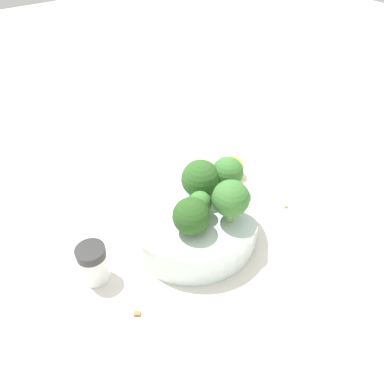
# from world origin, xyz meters

# --- Properties ---
(ground_plane) EXTENTS (3.00, 3.00, 0.00)m
(ground_plane) POSITION_xyz_m (0.00, 0.00, 0.00)
(ground_plane) COLOR silver
(bowl) EXTENTS (0.20, 0.20, 0.05)m
(bowl) POSITION_xyz_m (0.00, 0.00, 0.03)
(bowl) COLOR silver
(bowl) RESTS_ON ground_plane
(broccoli_floret_0) EXTENTS (0.05, 0.05, 0.06)m
(broccoli_floret_0) POSITION_xyz_m (0.00, -0.07, 0.09)
(broccoli_floret_0) COLOR #8EB770
(broccoli_floret_0) RESTS_ON bowl
(broccoli_floret_1) EXTENTS (0.05, 0.05, 0.05)m
(broccoli_floret_1) POSITION_xyz_m (-0.03, 0.03, 0.08)
(broccoli_floret_1) COLOR #84AD66
(broccoli_floret_1) RESTS_ON bowl
(broccoli_floret_2) EXTENTS (0.03, 0.03, 0.04)m
(broccoli_floret_2) POSITION_xyz_m (-0.02, 0.00, 0.08)
(broccoli_floret_2) COLOR #8EB770
(broccoli_floret_2) RESTS_ON bowl
(broccoli_floret_3) EXTENTS (0.06, 0.06, 0.06)m
(broccoli_floret_3) POSITION_xyz_m (0.02, -0.03, 0.09)
(broccoli_floret_3) COLOR #7A9E5B
(broccoli_floret_3) RESTS_ON bowl
(broccoli_floret_4) EXTENTS (0.05, 0.05, 0.07)m
(broccoli_floret_4) POSITION_xyz_m (-0.05, -0.03, 0.09)
(broccoli_floret_4) COLOR #8EB770
(broccoli_floret_4) RESTS_ON bowl
(pepper_shaker) EXTENTS (0.04, 0.04, 0.06)m
(pepper_shaker) POSITION_xyz_m (0.01, 0.16, 0.03)
(pepper_shaker) COLOR silver
(pepper_shaker) RESTS_ON ground_plane
(lemon_wedge) EXTENTS (0.04, 0.04, 0.04)m
(lemon_wedge) POSITION_xyz_m (0.07, -0.15, 0.02)
(lemon_wedge) COLOR yellow
(lemon_wedge) RESTS_ON ground_plane
(almond_crumb_0) EXTENTS (0.01, 0.01, 0.01)m
(almond_crumb_0) POSITION_xyz_m (-0.07, 0.14, 0.00)
(almond_crumb_0) COLOR olive
(almond_crumb_0) RESTS_ON ground_plane
(almond_crumb_1) EXTENTS (0.01, 0.01, 0.01)m
(almond_crumb_1) POSITION_xyz_m (-0.05, -0.16, 0.00)
(almond_crumb_1) COLOR olive
(almond_crumb_1) RESTS_ON ground_plane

